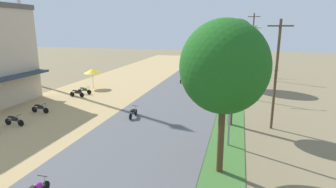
{
  "coord_description": "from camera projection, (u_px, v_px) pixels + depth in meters",
  "views": [
    {
      "loc": [
        6.23,
        -5.12,
        7.81
      ],
      "look_at": [
        -0.25,
        19.66,
        1.55
      ],
      "focal_mm": 29.36,
      "sensor_mm": 36.0,
      "label": 1
    }
  ],
  "objects": [
    {
      "name": "streetlamp_far",
      "position": [
        238.0,
        46.0,
        46.47
      ],
      "size": [
        3.16,
        0.2,
        7.92
      ],
      "color": "gray",
      "rests_on": "median_strip"
    },
    {
      "name": "vendor_umbrella",
      "position": [
        92.0,
        71.0,
        35.26
      ],
      "size": [
        2.2,
        2.2,
        2.52
      ],
      "color": "#99999E",
      "rests_on": "dirt_shoulder"
    },
    {
      "name": "streetlamp_near",
      "position": [
        232.0,
        78.0,
        17.48
      ],
      "size": [
        3.16,
        0.2,
        7.95
      ],
      "color": "gray",
      "rests_on": "median_strip"
    },
    {
      "name": "parked_motorbike_fourth",
      "position": [
        40.0,
        108.0,
        25.33
      ],
      "size": [
        1.8,
        0.54,
        0.94
      ],
      "color": "black",
      "rests_on": "dirt_shoulder"
    },
    {
      "name": "median_tree_second",
      "position": [
        234.0,
        42.0,
        20.92
      ],
      "size": [
        3.01,
        3.01,
        8.3
      ],
      "color": "#4C351E",
      "rests_on": "median_strip"
    },
    {
      "name": "parked_motorbike_fifth",
      "position": [
        77.0,
        93.0,
        31.18
      ],
      "size": [
        1.8,
        0.54,
        0.94
      ],
      "color": "black",
      "rests_on": "dirt_shoulder"
    },
    {
      "name": "streetlamp_farthest",
      "position": [
        239.0,
        43.0,
        55.09
      ],
      "size": [
        3.16,
        0.2,
        7.99
      ],
      "color": "gray",
      "rests_on": "median_strip"
    },
    {
      "name": "motorbike_ahead_fourth",
      "position": [
        182.0,
        79.0,
        39.17
      ],
      "size": [
        0.54,
        1.8,
        0.94
      ],
      "color": "black",
      "rests_on": "road_strip"
    },
    {
      "name": "streetlamp_mid",
      "position": [
        236.0,
        58.0,
        30.78
      ],
      "size": [
        3.16,
        0.2,
        7.64
      ],
      "color": "gray",
      "rests_on": "median_strip"
    },
    {
      "name": "motorbike_ahead_third",
      "position": [
        133.0,
        112.0,
        24.06
      ],
      "size": [
        0.54,
        1.8,
        0.94
      ],
      "color": "black",
      "rests_on": "road_strip"
    },
    {
      "name": "median_tree_third",
      "position": [
        237.0,
        39.0,
        35.48
      ],
      "size": [
        4.44,
        4.44,
        8.82
      ],
      "color": "#4C351E",
      "rests_on": "median_strip"
    },
    {
      "name": "parked_motorbike_sixth",
      "position": [
        85.0,
        90.0,
        32.5
      ],
      "size": [
        1.8,
        0.54,
        0.94
      ],
      "color": "black",
      "rests_on": "dirt_shoulder"
    },
    {
      "name": "median_tree_nearest",
      "position": [
        224.0,
        67.0,
        13.85
      ],
      "size": [
        4.56,
        4.56,
        8.21
      ],
      "color": "#4C351E",
      "rests_on": "median_strip"
    },
    {
      "name": "car_van_blue",
      "position": [
        213.0,
        70.0,
        44.59
      ],
      "size": [
        1.19,
        2.41,
        1.67
      ],
      "color": "navy",
      "rests_on": "road_strip"
    },
    {
      "name": "parked_motorbike_third",
      "position": [
        14.0,
        120.0,
        22.05
      ],
      "size": [
        1.8,
        0.54,
        0.94
      ],
      "color": "black",
      "rests_on": "dirt_shoulder"
    },
    {
      "name": "car_hatchback_black",
      "position": [
        203.0,
        81.0,
        37.04
      ],
      "size": [
        1.04,
        2.0,
        1.23
      ],
      "color": "black",
      "rests_on": "road_strip"
    },
    {
      "name": "utility_pole_near",
      "position": [
        276.0,
        74.0,
        20.73
      ],
      "size": [
        1.8,
        0.2,
        8.39
      ],
      "color": "brown",
      "rests_on": "ground"
    },
    {
      "name": "utility_pole_far",
      "position": [
        252.0,
        45.0,
        42.01
      ],
      "size": [
        1.8,
        0.2,
        9.82
      ],
      "color": "brown",
      "rests_on": "ground"
    }
  ]
}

